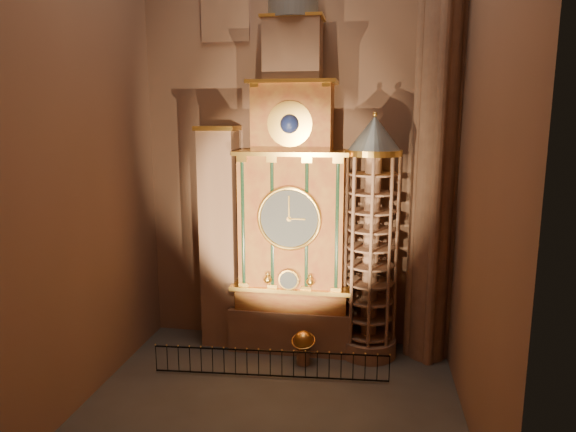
% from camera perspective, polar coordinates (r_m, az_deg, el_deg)
% --- Properties ---
extents(floor, '(14.00, 14.00, 0.00)m').
position_cam_1_polar(floor, '(20.56, -1.76, -20.01)').
color(floor, '#383330').
rests_on(floor, ground).
extents(wall_back, '(22.00, 0.00, 22.00)m').
position_cam_1_polar(wall_back, '(23.59, 0.94, 11.93)').
color(wall_back, '#8D624C').
rests_on(wall_back, floor).
extents(wall_left, '(0.00, 22.00, 22.00)m').
position_cam_1_polar(wall_left, '(20.24, -22.21, 11.35)').
color(wall_left, '#8D624C').
rests_on(wall_left, floor).
extents(wall_right, '(0.00, 22.00, 22.00)m').
position_cam_1_polar(wall_right, '(17.69, 21.36, 11.60)').
color(wall_right, '#8D624C').
rests_on(wall_right, floor).
extents(astronomical_clock, '(5.60, 2.41, 16.70)m').
position_cam_1_polar(astronomical_clock, '(22.88, 0.53, 1.10)').
color(astronomical_clock, '#8C634C').
rests_on(astronomical_clock, floor).
extents(portrait_tower, '(1.80, 1.60, 10.20)m').
position_cam_1_polar(portrait_tower, '(23.95, -7.55, -2.29)').
color(portrait_tower, '#8C634C').
rests_on(portrait_tower, floor).
extents(stair_turret, '(2.50, 2.50, 10.80)m').
position_cam_1_polar(stair_turret, '(22.65, 9.21, -2.78)').
color(stair_turret, '#8C634C').
rests_on(stair_turret, floor).
extents(gothic_pier, '(2.04, 2.04, 22.00)m').
position_cam_1_polar(gothic_pier, '(22.49, 16.44, 11.56)').
color(gothic_pier, '#8C634C').
rests_on(gothic_pier, floor).
extents(celestial_globe, '(1.12, 1.07, 1.51)m').
position_cam_1_polar(celestial_globe, '(22.89, 1.71, -14.07)').
color(celestial_globe, '#8C634C').
rests_on(celestial_globe, floor).
extents(iron_railing, '(9.64, 0.69, 1.15)m').
position_cam_1_polar(iron_railing, '(21.91, -1.99, -16.08)').
color(iron_railing, black).
rests_on(iron_railing, floor).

